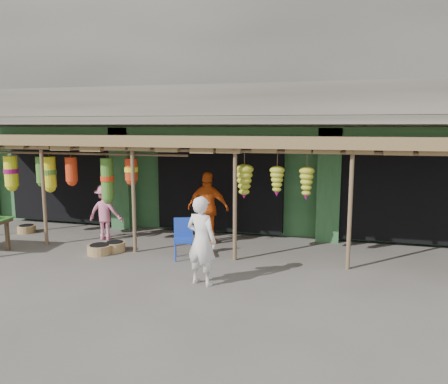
% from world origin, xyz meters
% --- Properties ---
extents(ground, '(80.00, 80.00, 0.00)m').
position_xyz_m(ground, '(0.00, 0.00, 0.00)').
color(ground, '#514C47').
rests_on(ground, ground).
extents(building, '(16.40, 6.80, 7.00)m').
position_xyz_m(building, '(-0.00, 4.87, 3.37)').
color(building, gray).
rests_on(building, ground).
extents(awning, '(14.00, 2.70, 2.79)m').
position_xyz_m(awning, '(-0.18, 0.80, 2.58)').
color(awning, brown).
rests_on(awning, ground).
extents(blue_chair, '(0.57, 0.58, 0.94)m').
position_xyz_m(blue_chair, '(-0.19, -0.35, 0.52)').
color(blue_chair, '#1C3EB7').
rests_on(blue_chair, ground).
extents(basket_left, '(0.57, 0.57, 0.21)m').
position_xyz_m(basket_left, '(-5.42, 0.79, 0.10)').
color(basket_left, olive).
rests_on(basket_left, ground).
extents(basket_mid, '(0.77, 0.77, 0.22)m').
position_xyz_m(basket_mid, '(-2.25, -0.58, 0.11)').
color(basket_mid, olive).
rests_on(basket_mid, ground).
extents(basket_right, '(0.55, 0.55, 0.23)m').
position_xyz_m(basket_right, '(-2.01, -0.27, 0.11)').
color(basket_right, '#996847').
rests_on(basket_right, ground).
extents(person_front, '(0.72, 0.58, 1.74)m').
position_xyz_m(person_front, '(0.73, -1.86, 0.87)').
color(person_front, white).
rests_on(person_front, ground).
extents(person_vendor, '(1.12, 0.49, 1.88)m').
position_xyz_m(person_vendor, '(0.00, 1.01, 0.94)').
color(person_vendor, '#E45915').
rests_on(person_vendor, ground).
extents(person_shopper, '(0.98, 0.57, 1.51)m').
position_xyz_m(person_shopper, '(-2.79, 0.70, 0.75)').
color(person_shopper, pink).
rests_on(person_shopper, ground).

